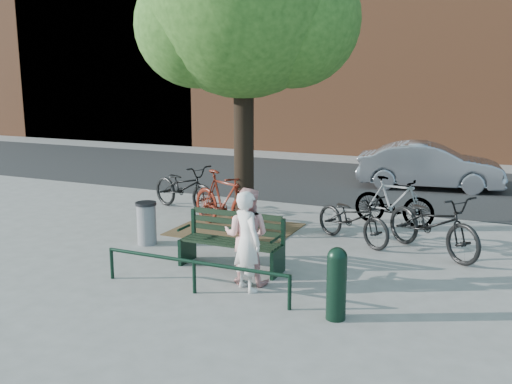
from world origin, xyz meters
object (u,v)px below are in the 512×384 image
at_px(bollard, 337,281).
at_px(parked_car, 429,166).
at_px(person_left, 247,241).
at_px(person_right, 247,236).
at_px(park_bench, 233,240).
at_px(litter_bin, 147,223).
at_px(bicycle_c, 353,218).

relative_size(bollard, parked_car, 0.25).
height_order(person_left, person_right, person_left).
xyz_separation_m(park_bench, person_left, (0.65, -0.82, 0.28)).
xyz_separation_m(bollard, litter_bin, (-4.25, 1.83, -0.11)).
xyz_separation_m(person_right, bollard, (1.65, -0.74, -0.22)).
bearing_deg(bollard, bicycle_c, 101.32).
relative_size(park_bench, person_right, 1.16).
bearing_deg(bollard, person_left, 162.40).
bearing_deg(bollard, parked_car, 90.68).
bearing_deg(parked_car, park_bench, 157.99).
xyz_separation_m(person_left, person_right, (-0.13, 0.26, -0.00)).
bearing_deg(person_left, parked_car, -67.59).
bearing_deg(litter_bin, bollard, -23.24).
xyz_separation_m(litter_bin, bicycle_c, (3.54, 1.71, 0.07)).
relative_size(bicycle_c, parked_car, 0.46).
xyz_separation_m(person_left, parked_car, (1.40, 9.13, -0.10)).
xyz_separation_m(person_right, parked_car, (1.53, 8.87, -0.10)).
bearing_deg(litter_bin, person_right, -22.60).
distance_m(person_left, bicycle_c, 3.17).
bearing_deg(person_left, bollard, -166.45).
height_order(person_right, parked_car, person_right).
distance_m(person_left, parked_car, 9.23).
height_order(bicycle_c, parked_car, parked_car).
distance_m(park_bench, person_left, 1.08).
distance_m(park_bench, bicycle_c, 2.66).
distance_m(bollard, parked_car, 9.61).
height_order(person_left, bollard, person_left).
bearing_deg(bicycle_c, park_bench, 176.55).
height_order(park_bench, parked_car, parked_car).
bearing_deg(park_bench, bollard, -31.11).
height_order(litter_bin, bicycle_c, bicycle_c).
xyz_separation_m(park_bench, parked_car, (2.05, 8.30, 0.17)).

